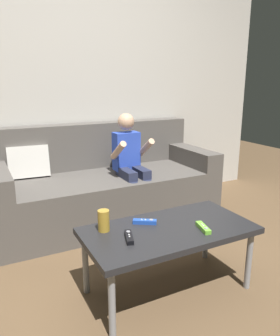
{
  "coord_description": "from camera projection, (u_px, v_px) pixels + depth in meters",
  "views": [
    {
      "loc": [
        -0.84,
        -1.24,
        1.23
      ],
      "look_at": [
        0.22,
        0.82,
        0.61
      ],
      "focal_mm": 35.04,
      "sensor_mm": 36.0,
      "label": 1
    }
  ],
  "objects": [
    {
      "name": "person_seated_on_couch",
      "position": [
        131.0,
        162.0,
        2.83
      ],
      "size": [
        0.31,
        0.38,
        0.96
      ],
      "color": "#282D47",
      "rests_on": "ground"
    },
    {
      "name": "coffee_table",
      "position": [
        169.0,
        234.0,
        1.9
      ],
      "size": [
        0.99,
        0.51,
        0.41
      ],
      "color": "#232326",
      "rests_on": "ground"
    },
    {
      "name": "couch",
      "position": [
        104.0,
        187.0,
        2.96
      ],
      "size": [
        1.96,
        0.8,
        0.85
      ],
      "color": "#56514C",
      "rests_on": "ground"
    },
    {
      "name": "soda_can",
      "position": [
        104.0,
        221.0,
        1.84
      ],
      "size": [
        0.07,
        0.07,
        0.12
      ],
      "primitive_type": "cylinder",
      "color": "#B78C2D",
      "rests_on": "coffee_table"
    },
    {
      "name": "game_remote_blue_center",
      "position": [
        145.0,
        222.0,
        1.94
      ],
      "size": [
        0.14,
        0.1,
        0.03
      ],
      "color": "blue",
      "rests_on": "coffee_table"
    },
    {
      "name": "game_remote_black_near_edge",
      "position": [
        129.0,
        237.0,
        1.75
      ],
      "size": [
        0.08,
        0.14,
        0.03
      ],
      "color": "black",
      "rests_on": "coffee_table"
    },
    {
      "name": "wall_back",
      "position": [
        69.0,
        78.0,
        2.99
      ],
      "size": [
        4.25,
        0.05,
        2.5
      ],
      "primitive_type": "cube",
      "color": "beige",
      "rests_on": "ground"
    },
    {
      "name": "game_remote_lime_far_corner",
      "position": [
        203.0,
        228.0,
        1.86
      ],
      "size": [
        0.07,
        0.14,
        0.03
      ],
      "color": "#72C638",
      "rests_on": "coffee_table"
    },
    {
      "name": "ground_plane",
      "position": [
        173.0,
        318.0,
        1.75
      ],
      "size": [
        8.51,
        8.51,
        0.0
      ],
      "primitive_type": "plane",
      "color": "brown"
    }
  ]
}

